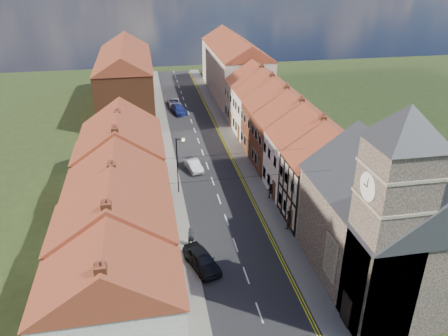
{
  "coord_description": "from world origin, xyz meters",
  "views": [
    {
      "loc": [
        -6.56,
        -19.87,
        21.93
      ],
      "look_at": [
        0.49,
        17.92,
        3.5
      ],
      "focal_mm": 35.0,
      "sensor_mm": 36.0,
      "label": 1
    }
  ],
  "objects_px": {
    "church": "(389,216)",
    "car_near": "(202,260)",
    "pedestrian_right_b": "(288,220)",
    "pedestrian_left": "(191,237)",
    "car_mid": "(193,165)",
    "car_distant": "(174,103)",
    "lamppost": "(178,162)",
    "car_far": "(179,109)",
    "pedestrian_right": "(270,191)"
  },
  "relations": [
    {
      "from": "church",
      "to": "lamppost",
      "type": "relative_size",
      "value": 2.53
    },
    {
      "from": "pedestrian_right_b",
      "to": "pedestrian_right",
      "type": "bearing_deg",
      "value": -104.0
    },
    {
      "from": "car_distant",
      "to": "lamppost",
      "type": "bearing_deg",
      "value": -96.61
    },
    {
      "from": "lamppost",
      "to": "car_distant",
      "type": "height_order",
      "value": "lamppost"
    },
    {
      "from": "pedestrian_left",
      "to": "church",
      "type": "bearing_deg",
      "value": -48.11
    },
    {
      "from": "car_mid",
      "to": "car_far",
      "type": "relative_size",
      "value": 0.88
    },
    {
      "from": "car_distant",
      "to": "pedestrian_left",
      "type": "xyz_separation_m",
      "value": [
        -1.84,
        -39.46,
        0.39
      ]
    },
    {
      "from": "church",
      "to": "pedestrian_left",
      "type": "bearing_deg",
      "value": 151.07
    },
    {
      "from": "car_far",
      "to": "car_distant",
      "type": "xyz_separation_m",
      "value": [
        -0.36,
        3.92,
        -0.05
      ]
    },
    {
      "from": "car_far",
      "to": "car_distant",
      "type": "distance_m",
      "value": 3.94
    },
    {
      "from": "lamppost",
      "to": "pedestrian_right",
      "type": "relative_size",
      "value": 3.8
    },
    {
      "from": "church",
      "to": "pedestrian_right",
      "type": "distance_m",
      "value": 15.33
    },
    {
      "from": "car_distant",
      "to": "car_far",
      "type": "bearing_deg",
      "value": -87.59
    },
    {
      "from": "pedestrian_left",
      "to": "pedestrian_right",
      "type": "bearing_deg",
      "value": 17.87
    },
    {
      "from": "car_mid",
      "to": "car_distant",
      "type": "height_order",
      "value": "car_mid"
    },
    {
      "from": "car_mid",
      "to": "pedestrian_right_b",
      "type": "bearing_deg",
      "value": -75.59
    },
    {
      "from": "car_mid",
      "to": "car_distant",
      "type": "relative_size",
      "value": 0.92
    },
    {
      "from": "car_distant",
      "to": "pedestrian_right",
      "type": "relative_size",
      "value": 2.67
    },
    {
      "from": "car_mid",
      "to": "car_far",
      "type": "height_order",
      "value": "car_mid"
    },
    {
      "from": "pedestrian_right_b",
      "to": "pedestrian_left",
      "type": "bearing_deg",
      "value": -7.61
    },
    {
      "from": "pedestrian_right",
      "to": "pedestrian_right_b",
      "type": "relative_size",
      "value": 0.88
    },
    {
      "from": "church",
      "to": "car_far",
      "type": "relative_size",
      "value": 3.46
    },
    {
      "from": "car_mid",
      "to": "church",
      "type": "bearing_deg",
      "value": -75.22
    },
    {
      "from": "car_far",
      "to": "pedestrian_right",
      "type": "height_order",
      "value": "pedestrian_right"
    },
    {
      "from": "car_mid",
      "to": "car_distant",
      "type": "xyz_separation_m",
      "value": [
        -0.11,
        24.68,
        -0.06
      ]
    },
    {
      "from": "car_near",
      "to": "car_distant",
      "type": "height_order",
      "value": "car_near"
    },
    {
      "from": "car_far",
      "to": "pedestrian_right",
      "type": "relative_size",
      "value": 2.79
    },
    {
      "from": "pedestrian_left",
      "to": "pedestrian_right_b",
      "type": "height_order",
      "value": "pedestrian_right_b"
    },
    {
      "from": "car_mid",
      "to": "pedestrian_left",
      "type": "bearing_deg",
      "value": -109.52
    },
    {
      "from": "church",
      "to": "car_mid",
      "type": "bearing_deg",
      "value": 116.82
    },
    {
      "from": "lamppost",
      "to": "car_mid",
      "type": "distance_m",
      "value": 6.39
    },
    {
      "from": "lamppost",
      "to": "car_far",
      "type": "distance_m",
      "value": 26.34
    },
    {
      "from": "car_distant",
      "to": "pedestrian_right_b",
      "type": "bearing_deg",
      "value": -82.64
    },
    {
      "from": "pedestrian_left",
      "to": "pedestrian_right",
      "type": "xyz_separation_m",
      "value": [
        8.8,
        6.64,
        -0.07
      ]
    },
    {
      "from": "lamppost",
      "to": "pedestrian_left",
      "type": "bearing_deg",
      "value": -89.32
    },
    {
      "from": "car_distant",
      "to": "pedestrian_left",
      "type": "bearing_deg",
      "value": -95.56
    },
    {
      "from": "church",
      "to": "car_near",
      "type": "height_order",
      "value": "church"
    },
    {
      "from": "church",
      "to": "car_far",
      "type": "height_order",
      "value": "church"
    },
    {
      "from": "pedestrian_right",
      "to": "pedestrian_left",
      "type": "bearing_deg",
      "value": 55.53
    },
    {
      "from": "church",
      "to": "car_far",
      "type": "bearing_deg",
      "value": 104.25
    },
    {
      "from": "car_near",
      "to": "pedestrian_left",
      "type": "xyz_separation_m",
      "value": [
        -0.5,
        2.95,
        0.24
      ]
    },
    {
      "from": "car_near",
      "to": "pedestrian_right_b",
      "type": "distance_m",
      "value": 9.19
    },
    {
      "from": "car_distant",
      "to": "car_near",
      "type": "bearing_deg",
      "value": -94.7
    },
    {
      "from": "car_distant",
      "to": "car_mid",
      "type": "bearing_deg",
      "value": -92.65
    },
    {
      "from": "lamppost",
      "to": "car_far",
      "type": "height_order",
      "value": "lamppost"
    },
    {
      "from": "car_distant",
      "to": "pedestrian_right",
      "type": "distance_m",
      "value": 33.55
    },
    {
      "from": "car_far",
      "to": "lamppost",
      "type": "bearing_deg",
      "value": -106.38
    },
    {
      "from": "church",
      "to": "car_far",
      "type": "xyz_separation_m",
      "value": [
        -10.86,
        42.75,
        -5.24
      ]
    },
    {
      "from": "church",
      "to": "car_near",
      "type": "xyz_separation_m",
      "value": [
        -12.56,
        4.27,
        -5.14
      ]
    },
    {
      "from": "lamppost",
      "to": "pedestrian_right_b",
      "type": "relative_size",
      "value": 3.35
    }
  ]
}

